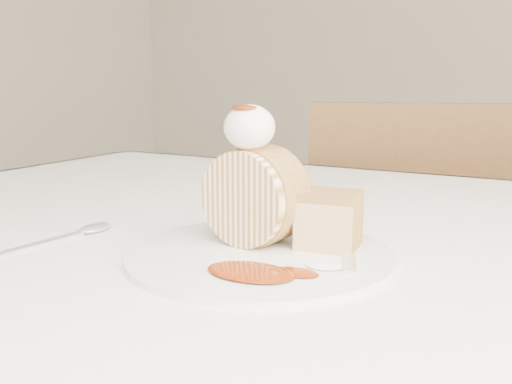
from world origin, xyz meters
The scene contains 10 objects.
table centered at (0.00, 0.20, 0.66)m, with size 1.40×0.90×0.75m.
chair_far centered at (-0.08, 0.87, 0.50)m, with size 0.52×0.52×0.87m.
plate centered at (-0.02, 0.07, 0.75)m, with size 0.26×0.26×0.01m, color white.
roulade_slice centered at (-0.04, 0.09, 0.80)m, with size 0.09×0.09×0.05m, color #FFE2B1.
cake_chunk centered at (0.03, 0.11, 0.78)m, with size 0.06×0.05×0.05m, color #A6803E.
whipped_cream centered at (-0.04, 0.08, 0.87)m, with size 0.05×0.05×0.04m, color white.
caramel_drizzle centered at (-0.04, 0.07, 0.90)m, with size 0.02×0.02×0.01m, color maroon.
caramel_pool centered at (0.00, 0.01, 0.76)m, with size 0.08×0.05×0.00m, color maroon, non-canonical shape.
fork centered at (0.06, 0.10, 0.76)m, with size 0.02×0.15×0.00m, color silver.
spoon centered at (-0.24, -0.02, 0.75)m, with size 0.02×0.16×0.00m, color silver.
Camera 1 is at (0.22, -0.39, 0.92)m, focal length 40.00 mm.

